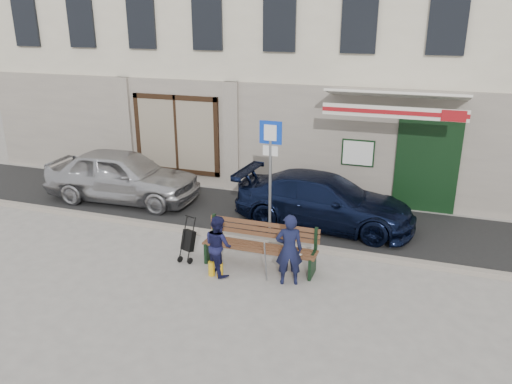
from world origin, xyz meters
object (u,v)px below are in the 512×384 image
at_px(car_silver, 122,175).
at_px(bench, 258,246).
at_px(car_navy, 324,201).
at_px(stroller, 188,241).
at_px(man, 289,250).
at_px(woman, 218,245).
at_px(parking_sign, 270,161).

height_order(car_silver, bench, car_silver).
bearing_deg(car_navy, stroller, 144.02).
relative_size(man, stroller, 1.52).
xyz_separation_m(bench, woman, (-0.65, -0.53, 0.17)).
bearing_deg(man, woman, -17.13).
relative_size(car_navy, bench, 1.85).
xyz_separation_m(parking_sign, man, (1.00, -1.93, -1.16)).
distance_m(car_silver, car_navy, 5.74).
height_order(car_navy, stroller, car_navy).
relative_size(parking_sign, stroller, 2.93).
relative_size(parking_sign, man, 1.93).
bearing_deg(car_silver, woman, -128.90).
distance_m(car_silver, parking_sign, 4.95).
bearing_deg(man, car_silver, -47.66).
height_order(bench, stroller, bench).
distance_m(parking_sign, stroller, 2.56).
xyz_separation_m(car_silver, woman, (4.24, -3.09, -0.11)).
relative_size(man, woman, 1.16).
bearing_deg(parking_sign, bench, -80.38).
height_order(parking_sign, man, parking_sign).
distance_m(bench, woman, 0.86).
xyz_separation_m(bench, man, (0.80, -0.47, 0.27)).
bearing_deg(woman, car_silver, -1.15).
xyz_separation_m(man, woman, (-1.45, -0.06, -0.10)).
height_order(man, stroller, man).
height_order(bench, woman, woman).
relative_size(car_navy, woman, 3.55).
height_order(car_navy, woman, car_navy).
bearing_deg(woman, stroller, 12.46).
bearing_deg(man, bench, -50.12).
height_order(car_silver, woman, car_silver).
bearing_deg(parking_sign, car_silver, 168.79).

